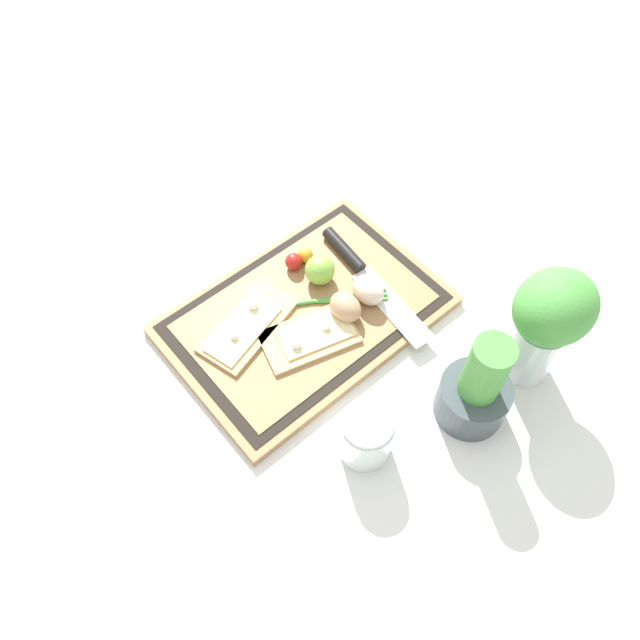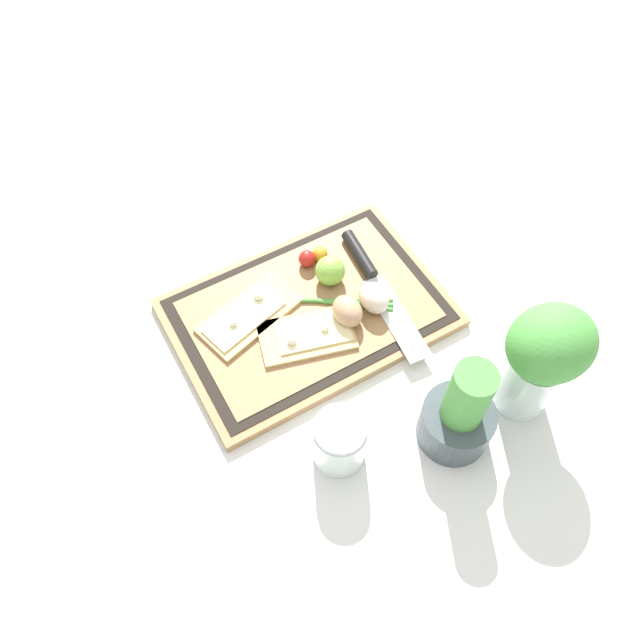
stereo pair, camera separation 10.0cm
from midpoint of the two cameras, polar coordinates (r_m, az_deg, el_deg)
name	(u,v)px [view 1 (the left image)]	position (r m, az deg, el deg)	size (l,w,h in m)	color
ground_plane	(305,318)	(1.04, -4.06, -0.01)	(6.00, 6.00, 0.00)	silver
cutting_board	(305,315)	(1.04, -4.10, 0.29)	(0.44, 0.30, 0.02)	#997047
pizza_slice_near	(247,326)	(1.02, -9.51, -0.72)	(0.19, 0.13, 0.02)	tan
pizza_slice_far	(311,336)	(0.99, -3.73, -1.73)	(0.17, 0.12, 0.02)	tan
knife	(358,266)	(1.07, 0.82, 4.76)	(0.06, 0.27, 0.02)	silver
egg_brown	(345,307)	(1.00, -0.49, 0.98)	(0.05, 0.06, 0.05)	tan
egg_pink	(368,290)	(1.02, 1.65, 2.54)	(0.05, 0.06, 0.05)	beige
lime	(320,270)	(1.04, -2.75, 4.40)	(0.05, 0.05, 0.05)	#7FB742
cherry_tomato_red	(294,261)	(1.07, -5.10, 5.16)	(0.03, 0.03, 0.03)	red
cherry_tomato_yellow	(305,255)	(1.08, -4.00, 5.73)	(0.03, 0.03, 0.03)	orange
scallion_bunch	(311,301)	(1.03, -3.55, 1.49)	(0.22, 0.16, 0.01)	#47933D
herb_pot	(476,391)	(0.92, 11.11, -6.62)	(0.11, 0.11, 0.18)	#3D474C
sauce_jar	(366,437)	(0.90, 1.01, -10.90)	(0.08, 0.08, 0.10)	silver
herb_glass	(547,321)	(0.92, 17.20, -0.37)	(0.13, 0.11, 0.22)	silver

